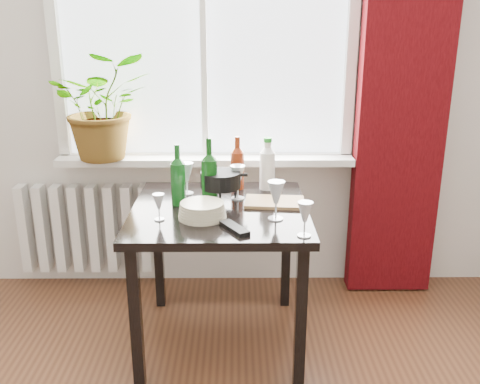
{
  "coord_description": "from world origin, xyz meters",
  "views": [
    {
      "loc": [
        0.18,
        -0.89,
        1.62
      ],
      "look_at": [
        0.2,
        1.55,
        0.82
      ],
      "focal_mm": 40.0,
      "sensor_mm": 36.0,
      "label": 1
    }
  ],
  "objects_px": {
    "wine_bottle_right": "(209,171)",
    "wineglass_back_center": "(238,182)",
    "radiator": "(86,228)",
    "wineglass_front_right": "(276,200)",
    "tv_remote": "(234,228)",
    "table": "(220,225)",
    "fondue_pot": "(221,187)",
    "plate_stack": "(202,211)",
    "cleaning_bottle": "(267,163)",
    "wineglass_far_right": "(305,219)",
    "wineglass_back_left": "(187,178)",
    "wine_bottle_left": "(178,175)",
    "bottle_amber": "(237,162)",
    "cutting_board": "(274,202)",
    "wineglass_front_left": "(159,207)",
    "potted_plant": "(103,106)"
  },
  "relations": [
    {
      "from": "cutting_board",
      "to": "fondue_pot",
      "type": "bearing_deg",
      "value": 173.6
    },
    {
      "from": "wine_bottle_right",
      "to": "bottle_amber",
      "type": "xyz_separation_m",
      "value": [
        0.14,
        0.25,
        -0.02
      ]
    },
    {
      "from": "radiator",
      "to": "wineglass_front_right",
      "type": "relative_size",
      "value": 4.3
    },
    {
      "from": "radiator",
      "to": "wineglass_back_center",
      "type": "relative_size",
      "value": 4.44
    },
    {
      "from": "wine_bottle_right",
      "to": "wineglass_far_right",
      "type": "xyz_separation_m",
      "value": [
        0.42,
        -0.41,
        -0.09
      ]
    },
    {
      "from": "wine_bottle_left",
      "to": "wineglass_far_right",
      "type": "distance_m",
      "value": 0.71
    },
    {
      "from": "wine_bottle_left",
      "to": "wine_bottle_right",
      "type": "bearing_deg",
      "value": 1.66
    },
    {
      "from": "radiator",
      "to": "wine_bottle_left",
      "type": "height_order",
      "value": "wine_bottle_left"
    },
    {
      "from": "potted_plant",
      "to": "wine_bottle_left",
      "type": "relative_size",
      "value": 1.97
    },
    {
      "from": "wine_bottle_left",
      "to": "wineglass_front_left",
      "type": "height_order",
      "value": "wine_bottle_left"
    },
    {
      "from": "cleaning_bottle",
      "to": "potted_plant",
      "type": "bearing_deg",
      "value": 164.38
    },
    {
      "from": "tv_remote",
      "to": "cutting_board",
      "type": "distance_m",
      "value": 0.4
    },
    {
      "from": "table",
      "to": "potted_plant",
      "type": "xyz_separation_m",
      "value": [
        -0.66,
        0.56,
        0.5
      ]
    },
    {
      "from": "fondue_pot",
      "to": "cleaning_bottle",
      "type": "bearing_deg",
      "value": 48.0
    },
    {
      "from": "wineglass_far_right",
      "to": "wineglass_front_right",
      "type": "bearing_deg",
      "value": 117.95
    },
    {
      "from": "wineglass_back_center",
      "to": "cutting_board",
      "type": "relative_size",
      "value": 0.62
    },
    {
      "from": "wineglass_back_center",
      "to": "wineglass_back_left",
      "type": "height_order",
      "value": "wineglass_back_center"
    },
    {
      "from": "wineglass_back_center",
      "to": "fondue_pot",
      "type": "bearing_deg",
      "value": -152.66
    },
    {
      "from": "wineglass_far_right",
      "to": "radiator",
      "type": "bearing_deg",
      "value": 141.02
    },
    {
      "from": "radiator",
      "to": "plate_stack",
      "type": "xyz_separation_m",
      "value": [
        0.77,
        -0.77,
        0.4
      ]
    },
    {
      "from": "wineglass_front_right",
      "to": "tv_remote",
      "type": "bearing_deg",
      "value": -145.42
    },
    {
      "from": "radiator",
      "to": "wineglass_front_right",
      "type": "xyz_separation_m",
      "value": [
        1.11,
        -0.78,
        0.45
      ]
    },
    {
      "from": "plate_stack",
      "to": "fondue_pot",
      "type": "relative_size",
      "value": 0.97
    },
    {
      "from": "bottle_amber",
      "to": "tv_remote",
      "type": "height_order",
      "value": "bottle_amber"
    },
    {
      "from": "plate_stack",
      "to": "table",
      "type": "bearing_deg",
      "value": 60.8
    },
    {
      "from": "bottle_amber",
      "to": "tv_remote",
      "type": "bearing_deg",
      "value": -91.39
    },
    {
      "from": "wineglass_back_center",
      "to": "tv_remote",
      "type": "bearing_deg",
      "value": -92.11
    },
    {
      "from": "cleaning_bottle",
      "to": "tv_remote",
      "type": "bearing_deg",
      "value": -106.51
    },
    {
      "from": "bottle_amber",
      "to": "plate_stack",
      "type": "height_order",
      "value": "bottle_amber"
    },
    {
      "from": "wineglass_front_left",
      "to": "cutting_board",
      "type": "height_order",
      "value": "wineglass_front_left"
    },
    {
      "from": "radiator",
      "to": "wine_bottle_left",
      "type": "bearing_deg",
      "value": -41.63
    },
    {
      "from": "wineglass_far_right",
      "to": "fondue_pot",
      "type": "bearing_deg",
      "value": 129.25
    },
    {
      "from": "cleaning_bottle",
      "to": "table",
      "type": "bearing_deg",
      "value": -129.28
    },
    {
      "from": "wineglass_back_left",
      "to": "fondue_pot",
      "type": "bearing_deg",
      "value": -35.7
    },
    {
      "from": "wineglass_back_center",
      "to": "tv_remote",
      "type": "height_order",
      "value": "wineglass_back_center"
    },
    {
      "from": "bottle_amber",
      "to": "fondue_pot",
      "type": "height_order",
      "value": "bottle_amber"
    },
    {
      "from": "wineglass_far_right",
      "to": "wineglass_back_center",
      "type": "relative_size",
      "value": 0.87
    },
    {
      "from": "bottle_amber",
      "to": "wineglass_back_center",
      "type": "xyz_separation_m",
      "value": [
        0.0,
        -0.17,
        -0.06
      ]
    },
    {
      "from": "cleaning_bottle",
      "to": "tv_remote",
      "type": "xyz_separation_m",
      "value": [
        -0.17,
        -0.59,
        -0.13
      ]
    },
    {
      "from": "wine_bottle_right",
      "to": "wineglass_back_center",
      "type": "distance_m",
      "value": 0.18
    },
    {
      "from": "cleaning_bottle",
      "to": "cutting_board",
      "type": "distance_m",
      "value": 0.28
    },
    {
      "from": "wineglass_back_center",
      "to": "plate_stack",
      "type": "relative_size",
      "value": 0.81
    },
    {
      "from": "wineglass_front_right",
      "to": "tv_remote",
      "type": "relative_size",
      "value": 1.05
    },
    {
      "from": "bottle_amber",
      "to": "wineglass_back_left",
      "type": "relative_size",
      "value": 1.72
    },
    {
      "from": "radiator",
      "to": "wineglass_front_left",
      "type": "relative_size",
      "value": 6.34
    },
    {
      "from": "potted_plant",
      "to": "cleaning_bottle",
      "type": "relative_size",
      "value": 2.13
    },
    {
      "from": "wine_bottle_left",
      "to": "wineglass_back_center",
      "type": "distance_m",
      "value": 0.31
    },
    {
      "from": "table",
      "to": "fondue_pot",
      "type": "bearing_deg",
      "value": 88.18
    },
    {
      "from": "wine_bottle_right",
      "to": "cutting_board",
      "type": "bearing_deg",
      "value": 0.37
    },
    {
      "from": "wineglass_front_left",
      "to": "tv_remote",
      "type": "bearing_deg",
      "value": -19.81
    }
  ]
}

